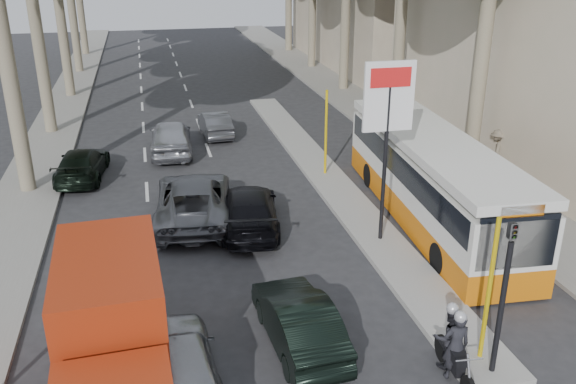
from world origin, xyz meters
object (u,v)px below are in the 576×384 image
object	(u,v)px
dark_hatchback	(299,321)
city_bus	(432,177)
motorcycle	(453,343)
red_truck	(112,328)
silver_hatchback	(178,368)

from	to	relation	value
dark_hatchback	city_bus	world-z (taller)	city_bus
dark_hatchback	motorcycle	bearing A→B (deg)	144.76
red_truck	dark_hatchback	bearing A→B (deg)	6.86
city_bus	red_truck	bearing A→B (deg)	-143.58
silver_hatchback	red_truck	bearing A→B (deg)	-25.84
red_truck	motorcycle	size ratio (longest dim) A/B	2.68
city_bus	motorcycle	xyz separation A→B (m)	(-3.06, -7.51, -0.74)
dark_hatchback	city_bus	size ratio (longest dim) A/B	0.34
silver_hatchback	motorcycle	bearing A→B (deg)	170.46
silver_hatchback	dark_hatchback	size ratio (longest dim) A/B	1.08
city_bus	motorcycle	world-z (taller)	city_bus
silver_hatchback	motorcycle	world-z (taller)	motorcycle
silver_hatchback	dark_hatchback	xyz separation A→B (m)	(2.79, 1.15, -0.07)
dark_hatchback	city_bus	bearing A→B (deg)	-139.83
motorcycle	silver_hatchback	bearing A→B (deg)	178.25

